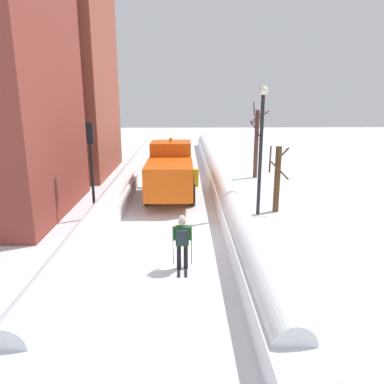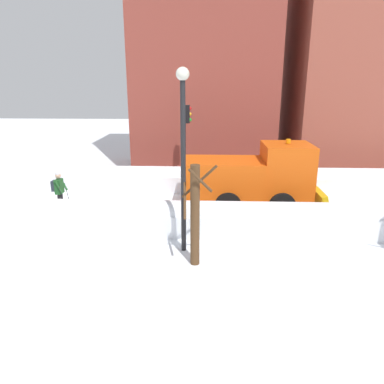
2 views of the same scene
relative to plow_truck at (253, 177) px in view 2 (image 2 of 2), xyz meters
The scene contains 9 objects.
ground_plane 4.05m from the plow_truck, 88.53° to the left, with size 80.00×80.00×0.00m, color white.
snowbank_left 4.68m from the plow_truck, 124.90° to the left, with size 1.10×36.00×1.29m.
snowbank_right 4.79m from the plow_truck, 53.18° to the left, with size 1.10×36.00×1.27m.
building_brick_mid 12.18m from the plow_truck, 137.77° to the left, with size 7.23×8.48×14.23m.
plow_truck is the anchor object (origin of this frame).
skier 8.33m from the plow_truck, 85.42° to the right, with size 0.62×1.80×1.81m.
traffic_light_pole 4.77m from the plow_truck, 137.45° to the right, with size 0.28×0.42×4.28m.
street_lamp 5.44m from the plow_truck, 33.23° to the right, with size 0.40×0.40×5.81m.
bare_tree_near 5.61m from the plow_truck, 24.62° to the right, with size 1.00×1.08×3.13m.
Camera 2 is at (15.04, 4.23, 5.39)m, focal length 33.75 mm.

